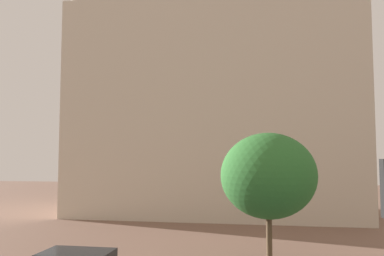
% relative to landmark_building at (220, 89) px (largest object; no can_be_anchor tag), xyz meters
% --- Properties ---
extents(landmark_building, '(23.99, 11.53, 32.93)m').
position_rel_landmark_building_xyz_m(landmark_building, '(0.00, 0.00, 0.00)').
color(landmark_building, beige).
rests_on(landmark_building, ground_plane).
extents(tree_curb_far, '(4.11, 4.11, 5.91)m').
position_rel_landmark_building_xyz_m(tree_curb_far, '(3.84, -17.22, -6.84)').
color(tree_curb_far, brown).
rests_on(tree_curb_far, ground_plane).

